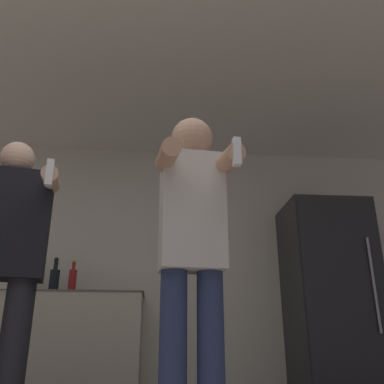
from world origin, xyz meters
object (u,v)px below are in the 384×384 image
at_px(bottle_clear_vodka, 33,279).
at_px(bottle_tall_gin, 18,282).
at_px(person_woman_foreground, 192,241).
at_px(refrigerator, 332,299).
at_px(bottle_brown_liquor, 72,280).
at_px(bottle_short_whiskey, 54,279).
at_px(person_man_side, 1,261).

distance_m(bottle_clear_vodka, bottle_tall_gin, 0.13).
bearing_deg(person_woman_foreground, bottle_clear_vodka, 123.67).
distance_m(bottle_clear_vodka, person_woman_foreground, 2.37).
xyz_separation_m(refrigerator, bottle_tall_gin, (-2.90, 0.07, 0.13)).
distance_m(bottle_brown_liquor, bottle_clear_vodka, 0.36).
bearing_deg(bottle_short_whiskey, refrigerator, -1.62).
distance_m(bottle_short_whiskey, person_man_side, 1.74).
xyz_separation_m(bottle_tall_gin, person_man_side, (0.44, -1.73, -0.15)).
bearing_deg(refrigerator, bottle_tall_gin, 178.56).
bearing_deg(bottle_clear_vodka, person_man_side, -79.64).
bearing_deg(bottle_clear_vodka, bottle_brown_liquor, 0.00).
bearing_deg(person_woman_foreground, bottle_tall_gin, 126.14).
bearing_deg(person_woman_foreground, refrigerator, 52.48).
relative_size(bottle_brown_liquor, bottle_short_whiskey, 0.94).
distance_m(refrigerator, bottle_short_whiskey, 2.58).
bearing_deg(bottle_clear_vodka, person_woman_foreground, -56.33).
xyz_separation_m(person_woman_foreground, person_man_side, (-1.00, 0.25, -0.07)).
bearing_deg(bottle_brown_liquor, refrigerator, -1.74).
relative_size(bottle_clear_vodka, person_woman_foreground, 0.19).
distance_m(refrigerator, bottle_brown_liquor, 2.42).
height_order(bottle_brown_liquor, person_man_side, person_man_side).
bearing_deg(person_woman_foreground, bottle_brown_liquor, 115.81).
height_order(bottle_brown_liquor, bottle_short_whiskey, bottle_short_whiskey).
bearing_deg(refrigerator, bottle_clear_vodka, 178.49).
distance_m(person_woman_foreground, person_man_side, 1.03).
distance_m(refrigerator, bottle_tall_gin, 2.90).
bearing_deg(person_man_side, person_woman_foreground, -13.81).
xyz_separation_m(bottle_tall_gin, person_woman_foreground, (1.44, -1.97, -0.08)).
relative_size(bottle_brown_liquor, bottle_tall_gin, 1.25).
xyz_separation_m(refrigerator, person_man_side, (-2.46, -1.65, -0.01)).
distance_m(bottle_short_whiskey, bottle_clear_vodka, 0.20).
xyz_separation_m(bottle_short_whiskey, bottle_tall_gin, (-0.32, 0.00, -0.03)).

